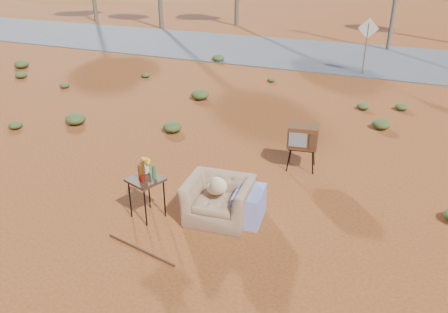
% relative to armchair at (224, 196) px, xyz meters
% --- Properties ---
extents(ground, '(140.00, 140.00, 0.00)m').
position_rel_armchair_xyz_m(ground, '(-0.61, -0.25, -0.47)').
color(ground, brown).
rests_on(ground, ground).
extents(highway, '(140.00, 7.00, 0.04)m').
position_rel_armchair_xyz_m(highway, '(-0.61, 14.75, -0.45)').
color(highway, '#565659').
rests_on(highway, ground).
extents(armchair, '(1.43, 1.02, 1.02)m').
position_rel_armchair_xyz_m(armchair, '(0.00, 0.00, 0.00)').
color(armchair, '#937050').
rests_on(armchair, ground).
extents(tv_unit, '(0.72, 0.61, 1.04)m').
position_rel_armchair_xyz_m(tv_unit, '(0.76, 2.56, 0.30)').
color(tv_unit, black).
rests_on(tv_unit, ground).
extents(side_table, '(0.69, 0.69, 1.10)m').
position_rel_armchair_xyz_m(side_table, '(-1.33, -0.47, 0.34)').
color(side_table, '#381F14').
rests_on(side_table, ground).
extents(rusty_bar, '(1.43, 0.31, 0.04)m').
position_rel_armchair_xyz_m(rusty_bar, '(-0.87, -1.44, -0.45)').
color(rusty_bar, '#4D2714').
rests_on(rusty_bar, ground).
extents(road_sign, '(0.78, 0.06, 2.19)m').
position_rel_armchair_xyz_m(road_sign, '(0.89, 11.75, 1.03)').
color(road_sign, brown).
rests_on(road_sign, ground).
extents(scrub_patch, '(17.49, 8.07, 0.33)m').
position_rel_armchair_xyz_m(scrub_patch, '(-1.44, 4.16, -0.33)').
color(scrub_patch, '#414F22').
rests_on(scrub_patch, ground).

